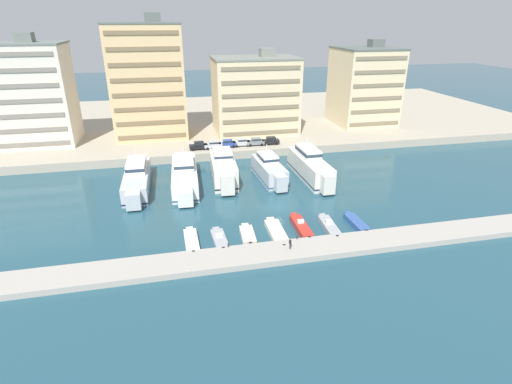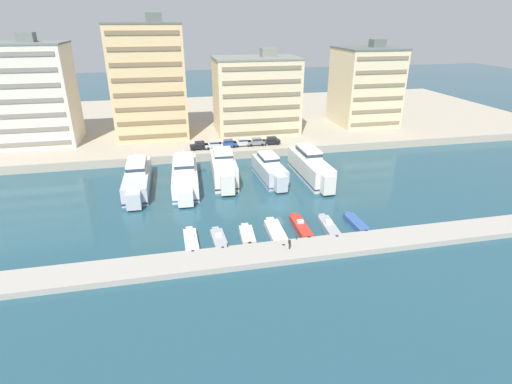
% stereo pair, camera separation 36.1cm
% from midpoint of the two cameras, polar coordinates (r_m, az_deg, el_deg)
% --- Properties ---
extents(ground_plane, '(400.00, 400.00, 0.00)m').
position_cam_midpoint_polar(ground_plane, '(67.13, 3.03, -2.25)').
color(ground_plane, '#234C5B').
extents(quay_promenade, '(180.00, 70.00, 1.82)m').
position_cam_midpoint_polar(quay_promenade, '(123.89, -4.37, 10.28)').
color(quay_promenade, '#ADA38E').
rests_on(quay_promenade, ground).
extents(pier_dock, '(120.00, 4.98, 0.82)m').
position_cam_midpoint_polar(pier_dock, '(54.95, 6.92, -8.21)').
color(pier_dock, '#A8A399').
rests_on(pier_dock, ground).
extents(yacht_silver_far_left, '(4.57, 20.38, 6.69)m').
position_cam_midpoint_polar(yacht_silver_far_left, '(77.29, -16.45, 1.93)').
color(yacht_silver_far_left, silver).
rests_on(yacht_silver_far_left, ground).
extents(yacht_white_left, '(5.42, 21.27, 6.62)m').
position_cam_midpoint_polar(yacht_white_left, '(76.86, -9.98, 2.43)').
color(yacht_white_left, white).
rests_on(yacht_white_left, ground).
extents(yacht_ivory_mid_left, '(5.12, 16.65, 7.52)m').
position_cam_midpoint_polar(yacht_ivory_mid_left, '(77.74, -4.49, 3.35)').
color(yacht_ivory_mid_left, silver).
rests_on(yacht_ivory_mid_left, ground).
extents(yacht_silver_center_left, '(4.71, 15.10, 6.64)m').
position_cam_midpoint_polar(yacht_silver_center_left, '(78.21, 2.10, 3.19)').
color(yacht_silver_center_left, silver).
rests_on(yacht_silver_center_left, ground).
extents(yacht_ivory_center, '(4.46, 19.17, 7.59)m').
position_cam_midpoint_polar(yacht_ivory_center, '(79.61, 7.92, 3.66)').
color(yacht_ivory_center, silver).
rests_on(yacht_ivory_center, ground).
extents(motorboat_white_far_left, '(1.91, 7.22, 1.35)m').
position_cam_midpoint_polar(motorboat_white_far_left, '(57.33, -9.10, -6.86)').
color(motorboat_white_far_left, white).
rests_on(motorboat_white_far_left, ground).
extents(motorboat_grey_left, '(2.08, 6.35, 1.16)m').
position_cam_midpoint_polar(motorboat_grey_left, '(57.25, -5.14, -6.71)').
color(motorboat_grey_left, '#9EA3A8').
rests_on(motorboat_grey_left, ground).
extents(motorboat_cream_mid_left, '(2.18, 6.02, 0.88)m').
position_cam_midpoint_polar(motorboat_cream_mid_left, '(58.00, -1.10, -6.16)').
color(motorboat_cream_mid_left, beige).
rests_on(motorboat_cream_mid_left, ground).
extents(motorboat_cream_center_left, '(2.30, 8.77, 1.26)m').
position_cam_midpoint_polar(motorboat_cream_center_left, '(58.69, 3.09, -5.83)').
color(motorboat_cream_center_left, beige).
rests_on(motorboat_cream_center_left, ground).
extents(motorboat_red_center, '(1.81, 8.04, 1.39)m').
position_cam_midpoint_polar(motorboat_red_center, '(60.56, 6.58, -4.93)').
color(motorboat_red_center, red).
rests_on(motorboat_red_center, ground).
extents(motorboat_grey_center_right, '(2.10, 7.44, 1.39)m').
position_cam_midpoint_polar(motorboat_grey_center_right, '(61.19, 10.53, -4.88)').
color(motorboat_grey_center_right, '#9EA3A8').
rests_on(motorboat_grey_center_right, ground).
extents(motorboat_blue_mid_right, '(1.89, 6.68, 0.87)m').
position_cam_midpoint_polar(motorboat_blue_mid_right, '(63.19, 14.26, -4.32)').
color(motorboat_blue_mid_right, '#33569E').
rests_on(motorboat_blue_mid_right, ground).
extents(car_black_far_left, '(4.18, 2.08, 1.80)m').
position_cam_midpoint_polar(car_black_far_left, '(91.94, -7.99, 6.64)').
color(car_black_far_left, black).
rests_on(car_black_far_left, quay_promenade).
extents(car_silver_left, '(4.11, 1.94, 1.80)m').
position_cam_midpoint_polar(car_silver_left, '(92.16, -5.92, 6.78)').
color(car_silver_left, '#B7BCC1').
rests_on(car_silver_left, quay_promenade).
extents(car_blue_mid_left, '(4.13, 1.98, 1.80)m').
position_cam_midpoint_polar(car_blue_mid_left, '(92.87, -3.91, 6.98)').
color(car_blue_mid_left, '#28428E').
rests_on(car_blue_mid_left, quay_promenade).
extents(car_silver_center_left, '(4.15, 2.02, 1.80)m').
position_cam_midpoint_polar(car_silver_center_left, '(93.58, -1.84, 7.15)').
color(car_silver_center_left, '#B7BCC1').
rests_on(car_silver_center_left, quay_promenade).
extents(car_grey_center, '(4.12, 1.97, 1.80)m').
position_cam_midpoint_polar(car_grey_center, '(94.09, 0.15, 7.26)').
color(car_grey_center, slate).
rests_on(car_grey_center, quay_promenade).
extents(car_black_center_right, '(4.11, 1.93, 1.80)m').
position_cam_midpoint_polar(car_black_center_right, '(94.91, 2.31, 7.38)').
color(car_black_center_right, black).
rests_on(car_black_center_right, quay_promenade).
extents(apartment_block_far_left, '(22.07, 13.42, 24.66)m').
position_cam_midpoint_polar(apartment_block_far_left, '(107.62, -30.28, 11.90)').
color(apartment_block_far_left, silver).
rests_on(apartment_block_far_left, quay_promenade).
extents(apartment_block_left, '(17.41, 12.62, 28.62)m').
position_cam_midpoint_polar(apartment_block_left, '(102.77, -14.95, 14.96)').
color(apartment_block_left, '#E0BC84').
rests_on(apartment_block_left, quay_promenade).
extents(apartment_block_mid_left, '(21.00, 14.43, 20.72)m').
position_cam_midpoint_polar(apartment_block_mid_left, '(104.69, 0.10, 13.66)').
color(apartment_block_mid_left, beige).
rests_on(apartment_block_mid_left, quay_promenade).
extents(apartment_block_center_left, '(15.59, 16.47, 22.35)m').
position_cam_midpoint_polar(apartment_block_center_left, '(117.86, 15.40, 14.38)').
color(apartment_block_center_left, beige).
rests_on(apartment_block_center_left, quay_promenade).
extents(pedestrian_near_edge, '(0.23, 0.61, 1.57)m').
position_cam_midpoint_polar(pedestrian_near_edge, '(53.71, 5.00, -7.25)').
color(pedestrian_near_edge, '#282D3D').
rests_on(pedestrian_near_edge, pier_dock).
extents(bollard_west, '(0.20, 0.20, 0.61)m').
position_cam_midpoint_polar(bollard_west, '(54.39, -3.90, -7.54)').
color(bollard_west, '#2D2D33').
rests_on(bollard_west, pier_dock).
extents(bollard_west_mid, '(0.20, 0.20, 0.61)m').
position_cam_midpoint_polar(bollard_west_mid, '(56.32, 6.00, -6.44)').
color(bollard_west_mid, '#2D2D33').
rests_on(bollard_west_mid, pier_dock).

